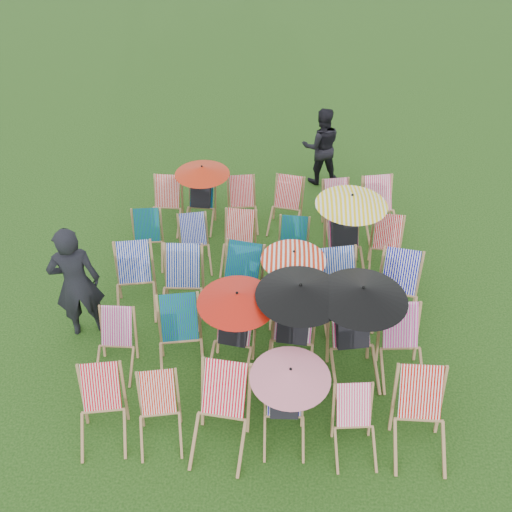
{
  "coord_description": "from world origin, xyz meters",
  "views": [
    {
      "loc": [
        0.18,
        -6.41,
        6.49
      ],
      "look_at": [
        -0.16,
        0.34,
        0.9
      ],
      "focal_mm": 40.0,
      "sensor_mm": 36.0,
      "label": 1
    }
  ],
  "objects_px": {
    "deckchair_29": "(381,209)",
    "person_left": "(76,283)",
    "deckchair_5": "(422,421)",
    "person_rear": "(321,146)",
    "deckchair_0": "(101,411)"
  },
  "relations": [
    {
      "from": "deckchair_5",
      "to": "person_left",
      "type": "xyz_separation_m",
      "value": [
        -4.71,
        1.76,
        0.46
      ]
    },
    {
      "from": "deckchair_0",
      "to": "deckchair_29",
      "type": "xyz_separation_m",
      "value": [
        4.02,
        4.58,
        0.03
      ]
    },
    {
      "from": "person_left",
      "to": "deckchair_5",
      "type": "bearing_deg",
      "value": 141.74
    },
    {
      "from": "deckchair_0",
      "to": "person_rear",
      "type": "relative_size",
      "value": 0.56
    },
    {
      "from": "person_rear",
      "to": "deckchair_29",
      "type": "bearing_deg",
      "value": 115.56
    },
    {
      "from": "deckchair_5",
      "to": "person_left",
      "type": "relative_size",
      "value": 0.52
    },
    {
      "from": "deckchair_5",
      "to": "person_left",
      "type": "distance_m",
      "value": 5.05
    },
    {
      "from": "deckchair_0",
      "to": "person_rear",
      "type": "distance_m",
      "value": 6.94
    },
    {
      "from": "person_left",
      "to": "person_rear",
      "type": "relative_size",
      "value": 1.18
    },
    {
      "from": "person_left",
      "to": "person_rear",
      "type": "xyz_separation_m",
      "value": [
        3.7,
        4.48,
        -0.15
      ]
    },
    {
      "from": "deckchair_29",
      "to": "person_left",
      "type": "relative_size",
      "value": 0.51
    },
    {
      "from": "deckchair_5",
      "to": "person_rear",
      "type": "relative_size",
      "value": 0.62
    },
    {
      "from": "deckchair_0",
      "to": "deckchair_5",
      "type": "xyz_separation_m",
      "value": [
        3.97,
        0.03,
        0.05
      ]
    },
    {
      "from": "deckchair_0",
      "to": "person_left",
      "type": "bearing_deg",
      "value": 103.61
    },
    {
      "from": "deckchair_5",
      "to": "deckchair_29",
      "type": "xyz_separation_m",
      "value": [
        0.05,
        4.55,
        -0.03
      ]
    }
  ]
}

